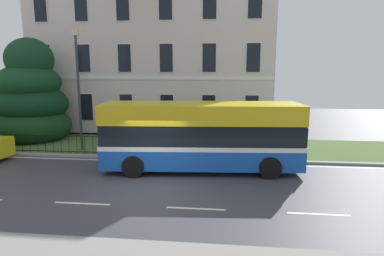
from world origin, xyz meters
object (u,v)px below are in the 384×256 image
object	(u,v)px
georgian_townhouse	(160,41)
street_lamp_post	(78,82)
evergreen_tree	(31,102)
single_decker_bus	(202,135)

from	to	relation	value
georgian_townhouse	street_lamp_post	world-z (taller)	georgian_townhouse
street_lamp_post	evergreen_tree	bearing A→B (deg)	149.21
evergreen_tree	street_lamp_post	distance (m)	5.49
georgian_townhouse	evergreen_tree	xyz separation A→B (m)	(-7.11, -7.01, -4.35)
evergreen_tree	single_decker_bus	distance (m)	12.73
evergreen_tree	single_decker_bus	xyz separation A→B (m)	(11.54, -5.28, -0.92)
single_decker_bus	evergreen_tree	bearing A→B (deg)	151.06
georgian_townhouse	evergreen_tree	world-z (taller)	georgian_townhouse
georgian_townhouse	single_decker_bus	distance (m)	14.09
evergreen_tree	street_lamp_post	xyz separation A→B (m)	(4.56, -2.72, 1.37)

